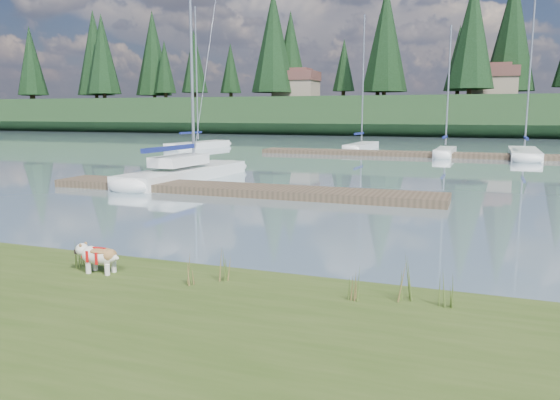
% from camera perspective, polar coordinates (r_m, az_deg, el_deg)
% --- Properties ---
extents(ground, '(200.00, 200.00, 0.00)m').
position_cam_1_polar(ground, '(40.61, 13.29, 4.50)').
color(ground, '#7A939F').
rests_on(ground, ground).
extents(ridge, '(200.00, 20.00, 5.00)m').
position_cam_1_polar(ridge, '(83.34, 17.06, 8.35)').
color(ridge, black).
rests_on(ridge, ground).
extents(bulldog, '(0.84, 0.39, 0.50)m').
position_cam_1_polar(bulldog, '(10.10, -18.37, -5.49)').
color(bulldog, silver).
rests_on(bulldog, bank).
extents(sailboat_main, '(2.32, 9.74, 13.82)m').
position_cam_1_polar(sailboat_main, '(26.47, -9.02, 3.17)').
color(sailboat_main, white).
rests_on(sailboat_main, ground).
extents(dock_near, '(16.00, 2.00, 0.30)m').
position_cam_1_polar(dock_near, '(21.37, -4.60, 1.11)').
color(dock_near, '#4C3D2C').
rests_on(dock_near, ground).
extents(dock_far, '(26.00, 2.20, 0.30)m').
position_cam_1_polar(dock_far, '(40.41, 16.12, 4.58)').
color(dock_far, '#4C3D2C').
rests_on(dock_far, ground).
extents(sailboat_bg_0, '(2.79, 8.47, 12.03)m').
position_cam_1_polar(sailboat_bg_0, '(48.93, -8.02, 5.79)').
color(sailboat_bg_0, white).
rests_on(sailboat_bg_0, ground).
extents(sailboat_bg_1, '(1.78, 7.39, 11.01)m').
position_cam_1_polar(sailboat_bg_1, '(46.86, 8.70, 5.64)').
color(sailboat_bg_1, white).
rests_on(sailboat_bg_1, ground).
extents(sailboat_bg_2, '(1.33, 6.03, 9.23)m').
position_cam_1_polar(sailboat_bg_2, '(41.68, 16.94, 4.93)').
color(sailboat_bg_2, white).
rests_on(sailboat_bg_2, ground).
extents(sailboat_bg_3, '(2.00, 9.38, 13.58)m').
position_cam_1_polar(sailboat_bg_3, '(42.61, 24.10, 4.59)').
color(sailboat_bg_3, white).
rests_on(sailboat_bg_3, ground).
extents(weed_0, '(0.17, 0.14, 0.61)m').
position_cam_1_polar(weed_0, '(9.20, -5.90, -6.86)').
color(weed_0, '#475B23').
rests_on(weed_0, bank).
extents(weed_1, '(0.17, 0.14, 0.53)m').
position_cam_1_polar(weed_1, '(9.11, -9.33, -7.31)').
color(weed_1, '#475B23').
rests_on(weed_1, bank).
extents(weed_2, '(0.17, 0.14, 0.74)m').
position_cam_1_polar(weed_2, '(8.40, 12.73, -8.21)').
color(weed_2, '#475B23').
rests_on(weed_2, bank).
extents(weed_3, '(0.17, 0.14, 0.64)m').
position_cam_1_polar(weed_3, '(10.56, -19.96, -5.20)').
color(weed_3, '#475B23').
rests_on(weed_3, bank).
extents(weed_4, '(0.17, 0.14, 0.51)m').
position_cam_1_polar(weed_4, '(8.34, 7.69, -8.90)').
color(weed_4, '#475B23').
rests_on(weed_4, bank).
extents(weed_5, '(0.17, 0.14, 0.58)m').
position_cam_1_polar(weed_5, '(8.31, 16.91, -9.10)').
color(weed_5, '#475B23').
rests_on(weed_5, bank).
extents(mud_lip, '(60.00, 0.50, 0.14)m').
position_cam_1_polar(mud_lip, '(10.36, -9.14, -8.17)').
color(mud_lip, '#33281C').
rests_on(mud_lip, ground).
extents(conifer_0, '(5.72, 5.72, 14.15)m').
position_cam_1_polar(conifer_0, '(98.17, -18.05, 14.30)').
color(conifer_0, '#382619').
rests_on(conifer_0, ridge).
extents(conifer_1, '(4.40, 4.40, 11.30)m').
position_cam_1_polar(conifer_1, '(93.14, -8.93, 14.09)').
color(conifer_1, '#382619').
rests_on(conifer_1, ridge).
extents(conifer_2, '(6.60, 6.60, 16.05)m').
position_cam_1_polar(conifer_2, '(84.36, -0.70, 16.27)').
color(conifer_2, '#382619').
rests_on(conifer_2, ridge).
extents(conifer_3, '(4.84, 4.84, 12.25)m').
position_cam_1_polar(conifer_3, '(83.98, 10.27, 14.92)').
color(conifer_3, '#382619').
rests_on(conifer_3, ridge).
extents(conifer_4, '(6.16, 6.16, 15.10)m').
position_cam_1_polar(conifer_4, '(76.87, 19.45, 16.12)').
color(conifer_4, '#382619').
rests_on(conifer_4, ridge).
extents(house_0, '(6.30, 5.30, 4.65)m').
position_cam_1_polar(house_0, '(84.69, 1.74, 12.00)').
color(house_0, gray).
rests_on(house_0, ridge).
extents(house_1, '(6.30, 5.30, 4.65)m').
position_cam_1_polar(house_1, '(81.31, 21.44, 11.50)').
color(house_1, gray).
rests_on(house_1, ridge).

